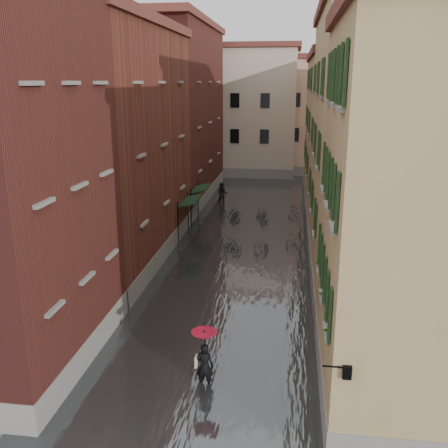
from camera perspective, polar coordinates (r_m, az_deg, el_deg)
The scene contains 15 objects.
ground at distance 19.86m, azimuth -1.45°, elevation -13.65°, with size 120.00×120.00×0.00m, color #5A5A5C.
floodwater at distance 31.69m, azimuth 2.30°, elevation -1.88°, with size 10.00×60.00×0.20m, color #414648.
building_left_mid at distance 28.05m, azimuth -12.92°, elevation 8.28°, with size 6.00×14.00×12.50m, color brown.
building_left_far at distance 42.28m, azimuth -5.79°, elevation 12.09°, with size 6.00×16.00×14.00m, color maroon.
building_right_near at distance 16.12m, azimuth 22.52°, elevation 0.11°, with size 6.00×8.00×11.50m, color #A77D56.
building_right_mid at distance 26.57m, azimuth 16.94°, elevation 8.13°, with size 6.00×14.00×13.00m, color tan.
building_right_far at distance 41.44m, azimuth 13.74°, elevation 9.91°, with size 6.00×16.00×11.50m, color #A77D56.
building_end_cream at distance 55.44m, azimuth 1.79°, elevation 12.56°, with size 12.00×9.00×13.00m, color beige.
building_end_pink at distance 57.25m, azimuth 11.19°, elevation 11.88°, with size 10.00×9.00×12.00m, color #D0AB92.
awning_near at distance 31.72m, azimuth -3.90°, elevation 2.56°, with size 1.09×3.06×2.80m.
awning_far at distance 35.38m, azimuth -2.67°, elevation 3.97°, with size 1.09×2.78×2.80m.
wall_lantern at distance 13.06m, azimuth 13.78°, elevation -16.00°, with size 0.71×0.22×0.35m.
window_planters at distance 16.33m, azimuth 11.82°, elevation -7.11°, with size 0.59×6.01×0.84m.
pedestrian_main at distance 16.85m, azimuth -2.25°, elevation -14.74°, with size 0.89×0.89×2.06m.
pedestrian_far at distance 40.82m, azimuth -0.19°, elevation 3.44°, with size 0.92×0.72×1.89m, color black.
Camera 1 is at (2.82, -17.03, 9.83)m, focal length 40.00 mm.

